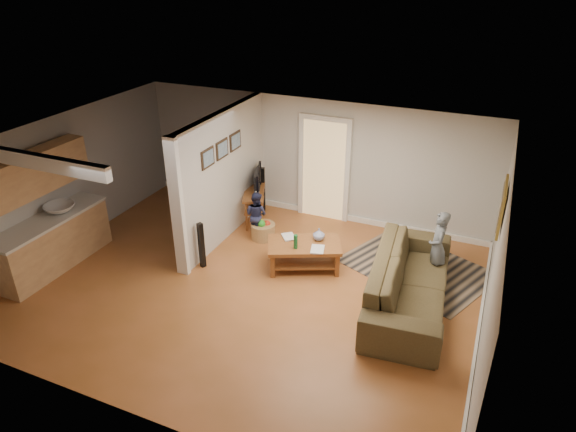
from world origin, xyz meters
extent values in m
plane|color=brown|center=(0.00, 0.00, 0.00)|extent=(7.50, 7.50, 0.00)
cube|color=beige|center=(0.00, 3.00, 1.25)|extent=(7.50, 0.04, 2.50)
cube|color=beige|center=(-3.75, 0.00, 1.25)|extent=(0.04, 6.00, 2.50)
cube|color=beige|center=(3.75, 0.00, 1.25)|extent=(0.04, 6.00, 2.50)
cube|color=white|center=(0.00, 0.00, 2.50)|extent=(7.50, 6.00, 0.04)
cube|color=beige|center=(-1.20, 1.45, 1.25)|extent=(0.15, 3.10, 2.50)
cube|color=white|center=(-1.20, -0.10, 1.25)|extent=(0.22, 0.10, 2.50)
cube|color=white|center=(0.00, 2.97, 0.06)|extent=(7.50, 0.04, 0.12)
cube|color=white|center=(3.72, 0.00, 0.06)|extent=(0.04, 6.00, 0.12)
cube|color=#D8B272|center=(0.30, 2.94, 1.05)|extent=(0.90, 0.06, 2.10)
cube|color=#A5754B|center=(-3.43, -0.80, 0.45)|extent=(0.60, 2.20, 0.90)
cube|color=beige|center=(-3.43, -0.80, 0.92)|extent=(0.64, 2.24, 0.05)
cube|color=#A5754B|center=(-3.45, -0.80, 1.80)|extent=(0.35, 2.00, 0.70)
imported|color=silver|center=(-3.43, -0.50, 0.94)|extent=(0.54, 0.54, 0.19)
cube|color=black|center=(-1.11, 0.80, 1.85)|extent=(0.03, 0.40, 0.34)
cube|color=black|center=(-1.11, 1.30, 1.85)|extent=(0.03, 0.40, 0.34)
cube|color=black|center=(-1.11, 1.80, 1.85)|extent=(0.03, 0.40, 0.34)
cube|color=olive|center=(3.71, 1.00, 1.75)|extent=(0.04, 0.90, 0.68)
cube|color=black|center=(2.55, 1.68, 0.01)|extent=(2.91, 2.58, 0.01)
imported|color=#4B3B25|center=(2.60, 0.56, 0.00)|extent=(1.40, 2.99, 0.85)
cube|color=brown|center=(0.68, 0.89, 0.46)|extent=(1.46, 1.20, 0.06)
cube|color=silver|center=(0.68, 0.89, 0.47)|extent=(0.90, 0.73, 0.02)
cube|color=brown|center=(0.68, 0.89, 0.16)|extent=(1.32, 1.06, 0.03)
cube|color=brown|center=(0.30, 0.39, 0.23)|extent=(0.10, 0.10, 0.46)
cube|color=brown|center=(1.31, 0.86, 0.23)|extent=(0.10, 0.10, 0.46)
cube|color=brown|center=(0.05, 0.93, 0.23)|extent=(0.10, 0.10, 0.46)
cube|color=brown|center=(1.07, 1.39, 0.23)|extent=(0.10, 0.10, 0.46)
imported|color=navy|center=(0.87, 1.12, 0.50)|extent=(0.28, 0.28, 0.22)
cylinder|color=#125225|center=(0.60, 0.68, 0.62)|extent=(0.07, 0.07, 0.25)
imported|color=#998C4C|center=(0.27, 0.91, 0.50)|extent=(0.34, 0.35, 0.03)
imported|color=#66594C|center=(0.86, 0.74, 0.50)|extent=(0.30, 0.35, 0.02)
cube|color=brown|center=(-0.95, 2.20, 0.65)|extent=(0.78, 1.14, 0.04)
cube|color=brown|center=(-0.95, 2.20, 0.36)|extent=(0.70, 1.04, 0.03)
cylinder|color=brown|center=(-0.90, 1.72, 0.33)|extent=(0.04, 0.04, 0.66)
cylinder|color=brown|center=(-1.25, 2.58, 0.33)|extent=(0.04, 0.04, 0.66)
cylinder|color=brown|center=(-0.65, 1.82, 0.33)|extent=(0.04, 0.04, 0.66)
cylinder|color=brown|center=(-1.00, 2.68, 0.33)|extent=(0.04, 0.04, 0.66)
imported|color=black|center=(-0.93, 2.21, 0.67)|extent=(0.43, 0.84, 0.50)
cylinder|color=white|center=(-0.71, 1.86, 0.75)|extent=(0.09, 0.09, 0.16)
cube|color=black|center=(-1.00, 0.21, 0.44)|extent=(0.12, 0.12, 0.87)
cube|color=black|center=(-1.00, 2.70, 0.49)|extent=(0.12, 0.12, 0.99)
cylinder|color=#946840|center=(-0.45, 1.57, 0.15)|extent=(0.47, 0.47, 0.31)
sphere|color=#B62A16|center=(-0.39, 1.61, 0.31)|extent=(0.14, 0.14, 0.14)
sphere|color=yellow|center=(-0.52, 1.59, 0.33)|extent=(0.14, 0.14, 0.14)
sphere|color=green|center=(-0.45, 1.51, 0.35)|extent=(0.14, 0.14, 0.14)
imported|color=slate|center=(2.87, 1.45, 0.00)|extent=(0.40, 0.52, 1.27)
imported|color=#212545|center=(-0.60, 1.59, 0.00)|extent=(0.52, 0.43, 0.95)
camera|label=1|loc=(3.49, -6.37, 5.00)|focal=32.00mm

